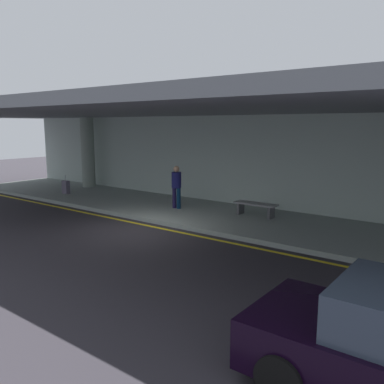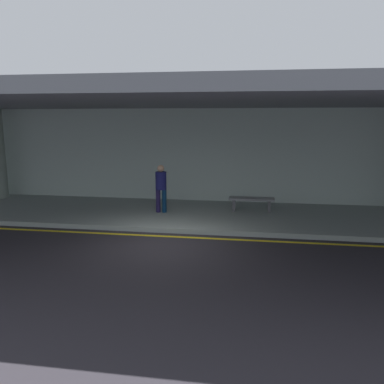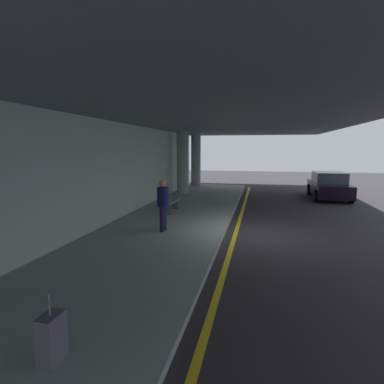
# 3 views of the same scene
# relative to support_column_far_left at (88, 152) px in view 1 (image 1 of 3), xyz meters

# --- Properties ---
(ground_plane) EXTENTS (60.00, 60.00, 0.00)m
(ground_plane) POSITION_rel_support_column_far_left_xyz_m (8.00, -4.48, -1.97)
(ground_plane) COLOR #2B282E
(sidewalk) EXTENTS (26.00, 4.20, 0.15)m
(sidewalk) POSITION_rel_support_column_far_left_xyz_m (8.00, -1.38, -1.90)
(sidewalk) COLOR gray
(sidewalk) RESTS_ON ground
(lane_stripe_yellow) EXTENTS (26.00, 0.14, 0.01)m
(lane_stripe_yellow) POSITION_rel_support_column_far_left_xyz_m (8.00, -3.81, -1.97)
(lane_stripe_yellow) COLOR yellow
(lane_stripe_yellow) RESTS_ON ground
(support_column_far_left) EXTENTS (0.69, 0.69, 3.65)m
(support_column_far_left) POSITION_rel_support_column_far_left_xyz_m (0.00, 0.00, 0.00)
(support_column_far_left) COLOR gray
(support_column_far_left) RESTS_ON sidewalk
(ceiling_overhang) EXTENTS (28.00, 13.20, 0.30)m
(ceiling_overhang) POSITION_rel_support_column_far_left_xyz_m (8.00, -1.88, 1.97)
(ceiling_overhang) COLOR slate
(ceiling_overhang) RESTS_ON support_column_far_left
(terminal_back_wall) EXTENTS (26.00, 0.30, 3.80)m
(terminal_back_wall) POSITION_rel_support_column_far_left_xyz_m (8.00, 0.87, -0.07)
(terminal_back_wall) COLOR #A8BAB2
(terminal_back_wall) RESTS_ON ground
(traveler_with_luggage) EXTENTS (0.38, 0.38, 1.68)m
(traveler_with_luggage) POSITION_rel_support_column_far_left_xyz_m (7.29, -1.51, -0.86)
(traveler_with_luggage) COLOR #1C153E
(traveler_with_luggage) RESTS_ON sidewalk
(suitcase_upright_primary) EXTENTS (0.36, 0.22, 0.90)m
(suitcase_upright_primary) POSITION_rel_support_column_far_left_xyz_m (0.87, -2.07, -1.51)
(suitcase_upright_primary) COLOR #5A5366
(suitcase_upright_primary) RESTS_ON sidewalk
(bench_metal) EXTENTS (1.60, 0.50, 0.48)m
(bench_metal) POSITION_rel_support_column_far_left_xyz_m (10.42, -0.84, -1.47)
(bench_metal) COLOR slate
(bench_metal) RESTS_ON sidewalk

